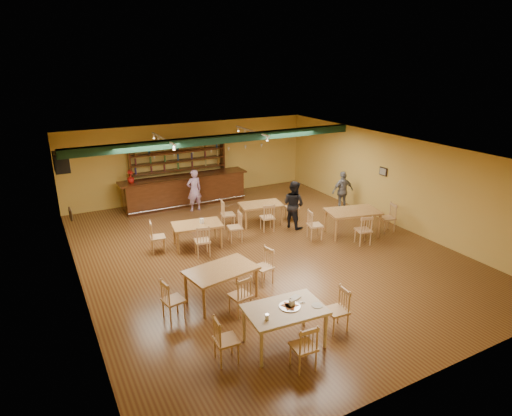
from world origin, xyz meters
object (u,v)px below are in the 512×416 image
bar_counter (185,190)px  dining_table_d (352,223)px  dining_table_c (222,284)px  near_table (284,326)px  dining_table_b (261,214)px  patron_bar (194,190)px  patron_right_a (294,204)px  dining_table_a (197,235)px

bar_counter → dining_table_d: bar_counter is taller
dining_table_c → bar_counter: bearing=67.5°
bar_counter → near_table: bearing=-97.2°
dining_table_b → dining_table_d: (2.09, -2.25, 0.06)m
bar_counter → patron_bar: (0.07, -0.83, 0.22)m
patron_right_a → patron_bar: bearing=17.0°
dining_table_d → patron_bar: bearing=141.9°
dining_table_b → dining_table_d: bearing=-37.1°
dining_table_d → near_table: 6.14m
dining_table_a → dining_table_b: 2.70m
dining_table_d → patron_bar: size_ratio=1.05×
dining_table_a → dining_table_c: bearing=-91.7°
dining_table_b → bar_counter: bearing=127.1°
bar_counter → dining_table_d: 6.53m
dining_table_d → patron_bar: (-3.62, 4.56, 0.37)m
dining_table_c → dining_table_b: bearing=41.1°
bar_counter → dining_table_c: 7.21m
dining_table_d → patron_right_a: size_ratio=1.03×
patron_bar → patron_right_a: size_ratio=0.98×
patron_bar → patron_right_a: bearing=121.5°
dining_table_a → dining_table_d: dining_table_d is taller
dining_table_d → patron_right_a: 1.98m
dining_table_a → patron_bar: patron_bar is taller
near_table → patron_bar: (1.23, 8.32, 0.37)m
bar_counter → dining_table_b: 3.52m
dining_table_b → patron_right_a: patron_right_a is taller
dining_table_a → dining_table_c: dining_table_c is taller
bar_counter → dining_table_c: bearing=-102.6°
dining_table_a → dining_table_b: bearing=25.5°
bar_counter → patron_right_a: (2.40, -3.93, 0.23)m
dining_table_a → near_table: 5.26m
dining_table_c → patron_right_a: patron_right_a is taller
dining_table_a → patron_right_a: bearing=8.4°
dining_table_a → patron_right_a: 3.41m
dining_table_c → near_table: bearing=-88.7°
near_table → dining_table_c: bearing=105.2°
dining_table_c → patron_bar: 6.43m
dining_table_b → patron_bar: bearing=133.6°
bar_counter → patron_bar: bearing=-85.1°
patron_right_a → dining_table_b: bearing=25.1°
bar_counter → patron_bar: size_ratio=3.14×
dining_table_c → near_table: 2.15m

